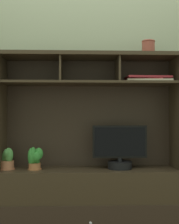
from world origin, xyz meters
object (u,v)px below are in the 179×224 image
(tv_monitor, at_px, (120,150))
(magazine_stack_left, at_px, (148,80))
(media_console, at_px, (89,179))
(potted_orchid, at_px, (34,159))
(ceramic_vase, at_px, (148,48))
(potted_fern, at_px, (7,160))

(tv_monitor, bearing_deg, magazine_stack_left, 5.69)
(media_console, bearing_deg, potted_orchid, -173.69)
(magazine_stack_left, height_order, ceramic_vase, ceramic_vase)
(potted_orchid, xyz_separation_m, ceramic_vase, (0.94, 0.07, 0.92))
(tv_monitor, relative_size, potted_orchid, 2.44)
(potted_fern, bearing_deg, media_console, 2.58)
(tv_monitor, height_order, potted_orchid, tv_monitor)
(media_console, xyz_separation_m, potted_orchid, (-0.45, -0.05, 0.17))
(potted_orchid, height_order, ceramic_vase, ceramic_vase)
(media_console, height_order, potted_fern, media_console)
(media_console, height_order, potted_orchid, media_console)
(magazine_stack_left, bearing_deg, tv_monitor, -174.31)
(media_console, relative_size, magazine_stack_left, 4.07)
(media_console, bearing_deg, potted_fern, -177.42)
(potted_fern, xyz_separation_m, ceramic_vase, (1.17, 0.05, 0.93))
(magazine_stack_left, distance_m, ceramic_vase, 0.27)
(magazine_stack_left, xyz_separation_m, ceramic_vase, (0.01, 0.03, 0.27))
(media_console, height_order, magazine_stack_left, media_console)
(tv_monitor, distance_m, potted_fern, 0.92)
(potted_orchid, relative_size, ceramic_vase, 1.42)
(potted_fern, bearing_deg, tv_monitor, -0.26)
(potted_orchid, relative_size, potted_fern, 1.05)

